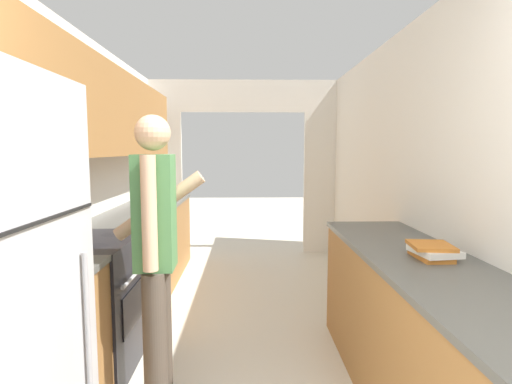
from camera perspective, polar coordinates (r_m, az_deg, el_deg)
wall_left at (r=3.32m, az=-25.18°, el=5.47°), size 0.38×7.54×2.50m
wall_right at (r=2.92m, az=25.42°, el=0.38°), size 0.06×7.54×2.50m
wall_far_with_doorway at (r=5.80m, az=-1.85°, el=5.46°), size 3.08×0.06×2.50m
counter_left at (r=4.13m, az=-16.80°, el=-9.01°), size 0.62×3.75×0.91m
counter_right at (r=2.54m, az=22.89°, el=-18.92°), size 0.62×2.40×0.91m
range_oven at (r=3.05m, az=-22.84°, el=-14.58°), size 0.66×0.78×1.05m
person at (r=2.33m, az=-14.11°, el=-8.92°), size 0.54×0.38×1.70m
book_stack at (r=2.44m, az=23.91°, el=-7.71°), size 0.25×0.27×0.08m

